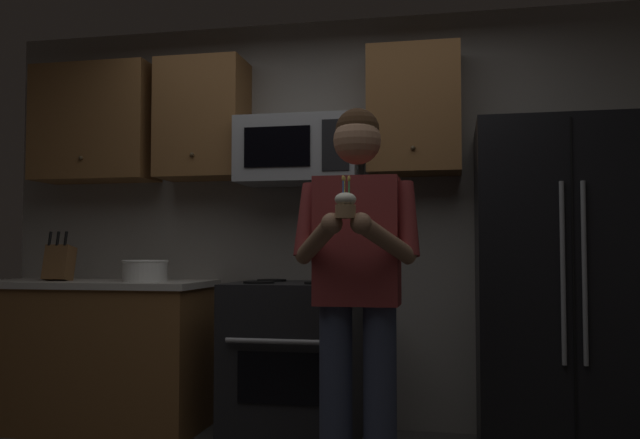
% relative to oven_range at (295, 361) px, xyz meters
% --- Properties ---
extents(wall_back, '(4.40, 0.10, 2.60)m').
position_rel_oven_range_xyz_m(wall_back, '(0.15, 0.39, 0.84)').
color(wall_back, gray).
rests_on(wall_back, ground).
extents(oven_range, '(0.76, 0.70, 0.93)m').
position_rel_oven_range_xyz_m(oven_range, '(0.00, 0.00, 0.00)').
color(oven_range, black).
rests_on(oven_range, ground).
extents(microwave, '(0.74, 0.41, 0.40)m').
position_rel_oven_range_xyz_m(microwave, '(0.00, 0.12, 1.26)').
color(microwave, '#9EA0A5').
extents(refrigerator, '(0.90, 0.75, 1.80)m').
position_rel_oven_range_xyz_m(refrigerator, '(1.50, -0.04, 0.44)').
color(refrigerator, black).
rests_on(refrigerator, ground).
extents(cabinet_row_upper, '(2.78, 0.36, 0.76)m').
position_rel_oven_range_xyz_m(cabinet_row_upper, '(-0.57, 0.17, 1.49)').
color(cabinet_row_upper, brown).
extents(counter_left, '(1.44, 0.66, 0.92)m').
position_rel_oven_range_xyz_m(counter_left, '(-1.30, 0.02, 0.00)').
color(counter_left, brown).
rests_on(counter_left, ground).
extents(knife_block, '(0.16, 0.15, 0.32)m').
position_rel_oven_range_xyz_m(knife_block, '(-1.52, -0.03, 0.57)').
color(knife_block, brown).
rests_on(knife_block, counter_left).
extents(bowl_large_white, '(0.28, 0.28, 0.13)m').
position_rel_oven_range_xyz_m(bowl_large_white, '(-0.96, 0.00, 0.53)').
color(bowl_large_white, white).
rests_on(bowl_large_white, counter_left).
extents(person, '(0.60, 0.48, 1.76)m').
position_rel_oven_range_xyz_m(person, '(0.50, -0.87, 0.53)').
color(person, '#383F59').
rests_on(person, ground).
extents(cupcake, '(0.09, 0.09, 0.17)m').
position_rel_oven_range_xyz_m(cupcake, '(0.50, -1.20, 0.83)').
color(cupcake, '#A87F56').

